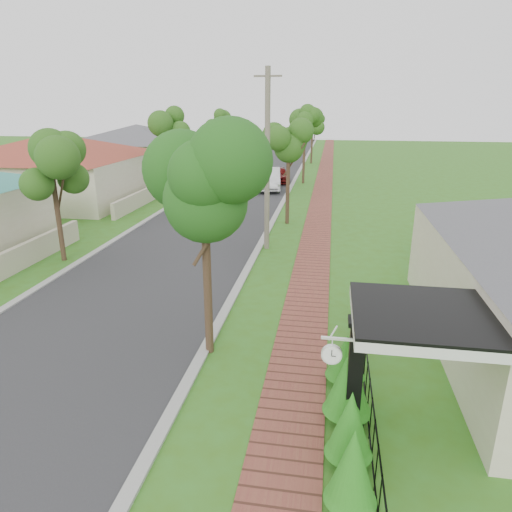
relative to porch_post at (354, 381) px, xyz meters
The scene contains 16 objects.
ground 4.79m from the porch_post, 167.60° to the left, with size 160.00×160.00×0.00m, color #386718.
road 22.34m from the porch_post, 109.77° to the left, with size 7.00×120.00×0.02m, color #28282B.
kerb_right 21.39m from the porch_post, 100.52° to the left, with size 0.30×120.00×0.10m, color #9E9E99.
kerb_left 23.83m from the porch_post, 118.07° to the left, with size 0.30×120.00×0.10m, color #9E9E99.
sidewalk 21.07m from the porch_post, 93.54° to the left, with size 1.50×120.00×0.03m, color brown.
porch_post is the anchor object (origin of this frame).
picket_fence 1.21m from the porch_post, 70.71° to the left, with size 0.03×8.02×1.00m.
street_trees 29.02m from the porch_post, 104.93° to the left, with size 10.70×37.65×5.89m.
hedge_row 0.46m from the porch_post, 110.55° to the right, with size 0.92×4.60×1.86m.
far_house_red 28.70m from the porch_post, 132.91° to the left, with size 15.56×15.56×4.60m.
far_house_grey 40.09m from the porch_post, 119.15° to the left, with size 15.56×15.56×4.60m.
parked_car_red 31.50m from the porch_post, 99.39° to the left, with size 1.55×3.86×1.32m, color #650F0F.
parked_car_white 28.12m from the porch_post, 101.38° to the left, with size 1.75×5.02×1.65m, color silver.
near_tree 5.72m from the porch_post, 146.31° to the left, with size 2.27×2.27×5.82m.
utility_pole 12.99m from the porch_post, 106.25° to the left, with size 1.20×0.24×8.01m.
station_clock 1.04m from the porch_post, 140.80° to the right, with size 0.67×0.13×0.57m.
Camera 1 is at (3.87, -9.26, 6.51)m, focal length 32.00 mm.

